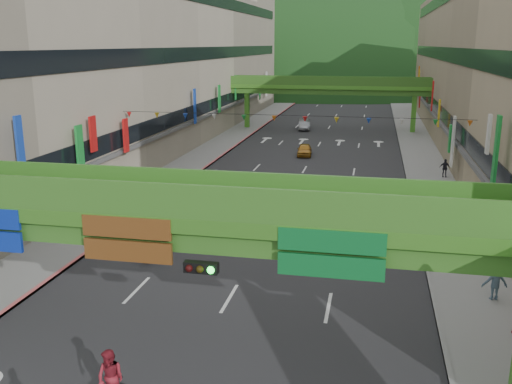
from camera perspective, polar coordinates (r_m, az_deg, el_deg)
road_slab at (r=62.46m, az=5.99°, el=4.17°), size 18.00×140.00×0.02m
sidewalk_left at (r=64.45m, az=-3.81°, el=4.60°), size 4.00×140.00×0.15m
sidewalk_right at (r=62.35m, az=16.12°, el=3.71°), size 4.00×140.00×0.15m
curb_left at (r=63.97m, az=-2.16°, el=4.56°), size 0.20×140.00×0.18m
curb_right at (r=62.22m, az=14.38°, el=3.82°), size 0.20×140.00×0.18m
building_row_left at (r=66.07m, az=-10.76°, el=12.81°), size 12.80×95.00×19.00m
building_row_right at (r=62.50m, az=24.15°, el=11.73°), size 12.80×95.00×19.00m
overpass_near at (r=18.32m, az=-5.19°, el=-4.75°), size 28.00×12.27×7.10m
overpass_far at (r=76.60m, az=7.28°, el=10.12°), size 28.00×2.20×7.10m
hill_left at (r=172.79m, az=4.79°, el=10.84°), size 168.00×140.00×112.00m
hill_right at (r=192.40m, az=17.67°, el=10.60°), size 208.00×176.00×128.00m
bunting_string at (r=41.91m, az=3.36°, el=7.33°), size 26.00×0.36×0.47m
scooter_rider_near at (r=31.11m, az=-10.48°, el=-5.20°), size 0.66×1.60×1.86m
scooter_rider_mid at (r=19.04m, az=-14.32°, el=-17.95°), size 1.04×1.58×2.22m
scooter_rider_far at (r=43.43m, az=-4.00°, el=0.98°), size 0.94×1.58×2.06m
parked_scooter_row at (r=37.58m, az=13.92°, el=-2.43°), size 1.60×11.57×1.08m
car_silver at (r=77.46m, az=4.84°, el=6.74°), size 1.94×4.40×1.40m
car_yellow at (r=59.25m, az=4.87°, el=4.21°), size 1.74×3.69×1.22m
pedestrian_dark at (r=51.53m, az=18.34°, el=2.13°), size 0.91×0.38×1.56m
pedestrian_blue at (r=27.85m, az=22.77°, el=-8.50°), size 0.89×0.65×1.74m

